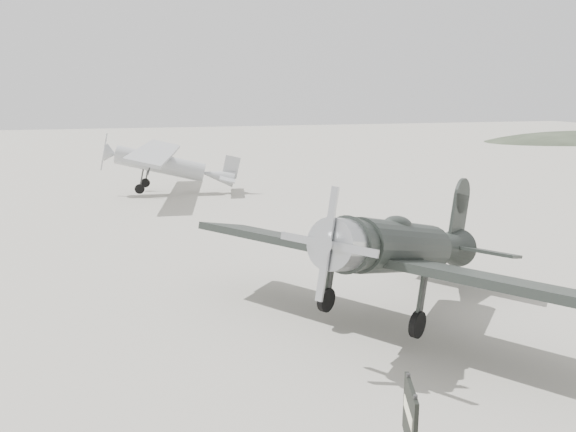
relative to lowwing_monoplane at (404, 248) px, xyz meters
name	(u,v)px	position (x,y,z in m)	size (l,w,h in m)	color
ground	(261,280)	(-2.93, 4.01, -1.93)	(160.00, 160.00, 0.00)	#A6A393
lowwing_monoplane	(404,248)	(0.00, 0.00, 0.00)	(9.29, 10.20, 3.65)	black
highwing_monoplane	(166,161)	(-4.72, 20.71, 0.02)	(7.89, 11.06, 3.12)	#AFB2B4
sign_board	(410,417)	(-2.72, -5.58, -1.07)	(0.38, 0.97, 1.44)	#333333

